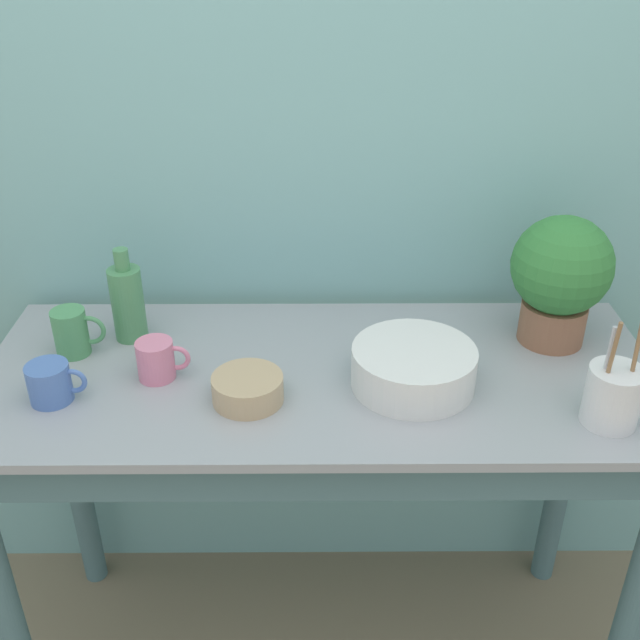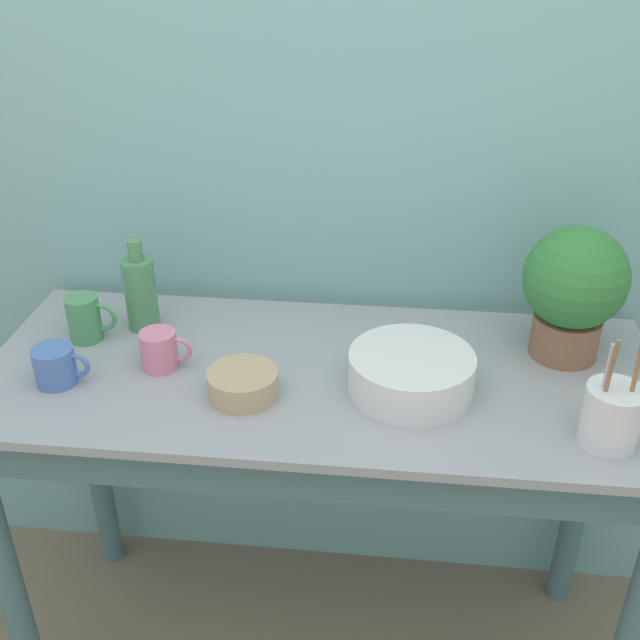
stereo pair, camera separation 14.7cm
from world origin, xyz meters
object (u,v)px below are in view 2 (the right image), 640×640
Objects in this scene: mug_green at (85,318)px; bowl_wash_large at (411,373)px; utensil_cup at (611,415)px; mug_pink at (160,350)px; bottle_tall at (141,292)px; potted_plant at (574,287)px; mug_blue at (56,366)px; bowl_small_tan at (243,384)px.

bowl_wash_large is at bearing -9.86° from mug_green.
bowl_wash_large is 1.11× the size of utensil_cup.
mug_pink is at bearing 169.90° from utensil_cup.
potted_plant is at bearing -1.05° from bottle_tall.
mug_blue is 0.82× the size of bowl_small_tan.
potted_plant is 0.85m from mug_pink.
potted_plant is at bearing 9.67° from mug_pink.
mug_pink is 0.95× the size of mug_blue.
mug_green is at bearing -177.23° from potted_plant.
utensil_cup is at bearing -19.40° from bowl_wash_large.
bottle_tall is 1.00m from utensil_cup.
bottle_tall is 1.92× the size of mug_green.
mug_pink is at bearing 156.58° from bowl_small_tan.
bowl_wash_large is 2.23× the size of mug_green.
mug_blue is (-0.70, -0.05, -0.00)m from bowl_wash_large.
potted_plant is 1.35× the size of bottle_tall.
utensil_cup reaches higher than bowl_wash_large.
potted_plant is at bearing 2.77° from mug_green.
potted_plant is 1.05m from mug_blue.
mug_blue is (0.00, -0.17, -0.01)m from mug_green.
utensil_cup is (1.05, -0.08, 0.02)m from mug_blue.
mug_green is at bearing 155.55° from bowl_small_tan.
potted_plant is at bearing 28.20° from bowl_wash_large.
bottle_tall reaches higher than mug_green.
utensil_cup reaches higher than bowl_small_tan.
bowl_wash_large is 2.16× the size of mug_blue.
bowl_small_tan is at bearing -23.42° from mug_pink.
mug_green is at bearing 170.14° from bowl_wash_large.
bottle_tall reaches higher than bowl_small_tan.
mug_green reaches higher than mug_pink.
mug_pink is 0.20m from bowl_small_tan.
bowl_wash_large is 0.51m from mug_pink.
bowl_small_tan is (0.38, -0.17, -0.03)m from mug_green.
bottle_tall is (-0.92, 0.02, -0.07)m from potted_plant.
mug_pink is at bearing 22.33° from mug_blue.
utensil_cup is at bearing -13.10° from mug_green.
potted_plant is 0.92m from bottle_tall.
bottle_tall is at bearing 66.66° from mug_blue.
potted_plant is at bearing 95.29° from utensil_cup.
bowl_wash_large is at bearing -17.52° from bottle_tall.
utensil_cup is at bearing -84.71° from potted_plant.
mug_blue is (-1.02, -0.22, -0.12)m from potted_plant.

